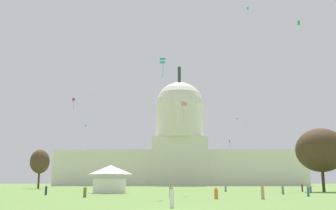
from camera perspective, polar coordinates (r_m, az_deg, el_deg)
capitol_building at (r=211.33m, az=1.74°, el=-6.46°), size 132.29×26.36×65.92m
event_tent at (r=76.38m, az=-8.50°, el=-10.76°), size 6.54×6.55×5.33m
tree_west_far at (r=130.70m, az=-18.36°, el=-7.92°), size 7.72×7.87×12.28m
tree_east_near at (r=91.00m, az=21.60°, el=-6.20°), size 13.60×13.25×13.66m
person_purple_near_tent at (r=83.33m, az=20.26°, el=-11.58°), size 0.45×0.45×1.48m
person_white_aisle_center at (r=33.85m, az=0.58°, el=-13.52°), size 0.44×0.44×1.78m
person_orange_near_tree_west at (r=51.33m, az=7.10°, el=-12.82°), size 0.56×0.56×1.52m
person_grey_edge_east at (r=71.34m, az=16.57°, el=-11.95°), size 0.60×0.60×1.57m
person_teal_deep_crowd at (r=54.97m, az=0.37°, el=-12.65°), size 0.35×0.35×1.71m
person_maroon_mid_left at (r=93.76m, az=19.16°, el=-11.46°), size 0.37×0.37×1.72m
person_teal_lawn_far_right at (r=62.79m, az=19.95°, el=-11.87°), size 0.45×0.45×1.63m
person_navy_mid_center at (r=68.88m, az=-17.53°, el=-11.92°), size 0.37×0.37×1.61m
person_olive_lawn_far_left at (r=56.82m, az=-12.15°, el=-12.47°), size 0.51×0.51×1.57m
person_tan_front_center at (r=51.59m, az=13.76°, el=-12.44°), size 0.61×0.61×1.77m
person_grey_front_right at (r=86.98m, az=8.48°, el=-12.10°), size 0.48×0.48×1.49m
kite_red_mid at (r=117.87m, az=-13.75°, el=0.58°), size 0.84×0.40×3.65m
kite_turquoise_mid at (r=57.40m, az=-0.81°, el=6.52°), size 0.83×0.89×3.27m
kite_green_high at (r=121.15m, az=18.70°, el=11.38°), size 0.90×0.43×1.57m
kite_pink_low at (r=67.32m, az=2.38°, el=0.12°), size 1.03×1.04×3.76m
kite_magenta_low at (r=142.68m, az=9.09°, el=-5.43°), size 0.50×0.50×2.79m
kite_violet_mid at (r=121.17m, az=9.91°, el=-2.19°), size 1.05×1.87×0.16m
kite_lime_mid at (r=145.50m, az=-12.02°, el=-3.09°), size 1.04×0.50×3.08m
kite_white_mid at (r=141.55m, az=-11.16°, el=2.31°), size 1.29×1.24×0.16m
kite_cyan_high at (r=135.67m, az=11.66°, el=13.57°), size 0.60×0.71×4.25m
kite_orange_mid at (r=190.45m, az=11.44°, el=-2.91°), size 0.66×1.11×3.97m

